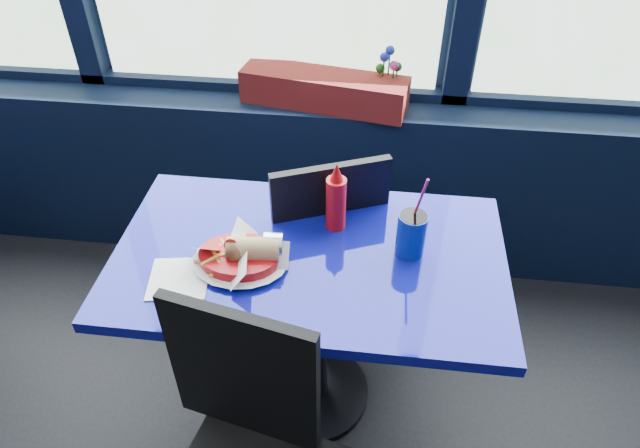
{
  "coord_description": "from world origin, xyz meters",
  "views": [
    {
      "loc": [
        0.49,
        0.74,
        1.95
      ],
      "look_at": [
        0.34,
        1.98,
        0.89
      ],
      "focal_mm": 32.0,
      "sensor_mm": 36.0,
      "label": 1
    }
  ],
  "objects_px": {
    "planter_box": "(324,90)",
    "flower_vase": "(387,90)",
    "ketchup_bottle": "(336,200)",
    "soda_cup": "(411,233)",
    "food_basket": "(241,256)",
    "near_table": "(310,294)",
    "chair_near_back": "(345,238)"
  },
  "relations": [
    {
      "from": "chair_near_back",
      "to": "flower_vase",
      "type": "xyz_separation_m",
      "value": [
        0.11,
        0.54,
        0.34
      ]
    },
    {
      "from": "food_basket",
      "to": "chair_near_back",
      "type": "bearing_deg",
      "value": 74.0
    },
    {
      "from": "planter_box",
      "to": "flower_vase",
      "type": "distance_m",
      "value": 0.25
    },
    {
      "from": "flower_vase",
      "to": "soda_cup",
      "type": "relative_size",
      "value": 0.84
    },
    {
      "from": "near_table",
      "to": "flower_vase",
      "type": "relative_size",
      "value": 4.76
    },
    {
      "from": "ketchup_bottle",
      "to": "soda_cup",
      "type": "height_order",
      "value": "soda_cup"
    },
    {
      "from": "near_table",
      "to": "planter_box",
      "type": "relative_size",
      "value": 1.77
    },
    {
      "from": "planter_box",
      "to": "near_table",
      "type": "bearing_deg",
      "value": -76.26
    },
    {
      "from": "planter_box",
      "to": "flower_vase",
      "type": "bearing_deg",
      "value": 13.49
    },
    {
      "from": "food_basket",
      "to": "soda_cup",
      "type": "relative_size",
      "value": 1.03
    },
    {
      "from": "food_basket",
      "to": "soda_cup",
      "type": "bearing_deg",
      "value": 32.76
    },
    {
      "from": "near_table",
      "to": "planter_box",
      "type": "bearing_deg",
      "value": 93.58
    },
    {
      "from": "food_basket",
      "to": "ketchup_bottle",
      "type": "xyz_separation_m",
      "value": [
        0.26,
        0.21,
        0.07
      ]
    },
    {
      "from": "flower_vase",
      "to": "food_basket",
      "type": "bearing_deg",
      "value": -112.93
    },
    {
      "from": "flower_vase",
      "to": "near_table",
      "type": "bearing_deg",
      "value": -103.14
    },
    {
      "from": "ketchup_bottle",
      "to": "soda_cup",
      "type": "xyz_separation_m",
      "value": [
        0.24,
        -0.09,
        -0.03
      ]
    },
    {
      "from": "chair_near_back",
      "to": "soda_cup",
      "type": "xyz_separation_m",
      "value": [
        0.21,
        -0.28,
        0.29
      ]
    },
    {
      "from": "chair_near_back",
      "to": "soda_cup",
      "type": "height_order",
      "value": "soda_cup"
    },
    {
      "from": "near_table",
      "to": "chair_near_back",
      "type": "distance_m",
      "value": 0.34
    },
    {
      "from": "food_basket",
      "to": "soda_cup",
      "type": "xyz_separation_m",
      "value": [
        0.5,
        0.12,
        0.04
      ]
    },
    {
      "from": "chair_near_back",
      "to": "planter_box",
      "type": "height_order",
      "value": "planter_box"
    },
    {
      "from": "ketchup_bottle",
      "to": "soda_cup",
      "type": "distance_m",
      "value": 0.26
    },
    {
      "from": "food_basket",
      "to": "ketchup_bottle",
      "type": "distance_m",
      "value": 0.34
    },
    {
      "from": "planter_box",
      "to": "flower_vase",
      "type": "height_order",
      "value": "flower_vase"
    },
    {
      "from": "chair_near_back",
      "to": "planter_box",
      "type": "bearing_deg",
      "value": -97.42
    },
    {
      "from": "chair_near_back",
      "to": "food_basket",
      "type": "distance_m",
      "value": 0.55
    },
    {
      "from": "near_table",
      "to": "food_basket",
      "type": "relative_size",
      "value": 3.86
    },
    {
      "from": "near_table",
      "to": "ketchup_bottle",
      "type": "bearing_deg",
      "value": 64.55
    },
    {
      "from": "near_table",
      "to": "soda_cup",
      "type": "xyz_separation_m",
      "value": [
        0.3,
        0.05,
        0.26
      ]
    },
    {
      "from": "food_basket",
      "to": "ketchup_bottle",
      "type": "height_order",
      "value": "ketchup_bottle"
    },
    {
      "from": "flower_vase",
      "to": "ketchup_bottle",
      "type": "distance_m",
      "value": 0.73
    },
    {
      "from": "near_table",
      "to": "flower_vase",
      "type": "bearing_deg",
      "value": 76.86
    }
  ]
}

